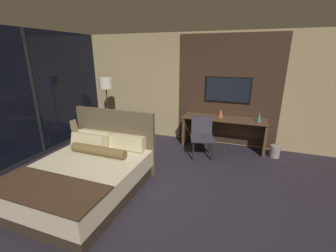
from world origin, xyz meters
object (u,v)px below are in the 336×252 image
(bed, at_px, (86,175))
(waste_bin, at_px, (275,151))
(desk, at_px, (224,127))
(desk_chair, at_px, (202,133))
(floor_lamp, at_px, (106,88))
(vase_short, at_px, (221,113))
(tv, at_px, (228,90))
(vase_tall, at_px, (259,117))
(armchair_by_window, at_px, (91,142))

(bed, bearing_deg, waste_bin, 39.72)
(desk, distance_m, desk_chair, 0.77)
(desk, bearing_deg, floor_lamp, -170.28)
(vase_short, bearing_deg, tv, 62.85)
(desk_chair, distance_m, floor_lamp, 2.75)
(bed, height_order, desk, bed)
(desk_chair, height_order, vase_tall, vase_tall)
(floor_lamp, distance_m, waste_bin, 4.44)
(desk, distance_m, floor_lamp, 3.19)
(desk_chair, relative_size, floor_lamp, 0.54)
(bed, bearing_deg, desk_chair, 54.58)
(desk_chair, xyz_separation_m, vase_tall, (1.20, 0.57, 0.36))
(bed, distance_m, desk_chair, 2.64)
(tv, xyz_separation_m, armchair_by_window, (-2.97, -1.60, -1.18))
(vase_short, bearing_deg, desk, -14.20)
(desk_chair, relative_size, waste_bin, 3.25)
(vase_tall, bearing_deg, desk, 174.13)
(vase_tall, bearing_deg, armchair_by_window, -161.03)
(floor_lamp, xyz_separation_m, waste_bin, (4.23, 0.34, -1.28))
(desk, height_order, tv, tv)
(bed, relative_size, tv, 1.90)
(tv, distance_m, waste_bin, 1.82)
(desk, relative_size, desk_chair, 2.20)
(armchair_by_window, xyz_separation_m, vase_tall, (3.76, 1.29, 0.65))
(armchair_by_window, relative_size, vase_short, 5.95)
(desk, height_order, armchair_by_window, desk)
(tv, bearing_deg, floor_lamp, -166.15)
(bed, bearing_deg, armchair_by_window, 125.77)
(tv, xyz_separation_m, vase_tall, (0.79, -0.31, -0.53))
(bed, height_order, waste_bin, bed)
(desk, relative_size, armchair_by_window, 1.66)
(bed, height_order, armchair_by_window, bed)
(floor_lamp, bearing_deg, bed, -64.71)
(desk, relative_size, tv, 1.80)
(vase_short, bearing_deg, waste_bin, -8.80)
(vase_tall, distance_m, vase_short, 0.89)
(tv, height_order, vase_short, tv)
(tv, bearing_deg, desk, -90.00)
(floor_lamp, bearing_deg, desk, 9.72)
(armchair_by_window, height_order, vase_short, vase_short)
(desk, xyz_separation_m, desk_chair, (-0.42, -0.65, 0.01))
(desk_chair, bearing_deg, tv, 47.31)
(desk_chair, bearing_deg, bed, -142.78)
(armchair_by_window, bearing_deg, desk, -110.44)
(desk_chair, bearing_deg, vase_tall, 8.02)
(bed, height_order, tv, tv)
(armchair_by_window, relative_size, waste_bin, 4.30)
(bed, bearing_deg, tv, 57.29)
(tv, height_order, desk_chair, tv)
(bed, relative_size, waste_bin, 7.53)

